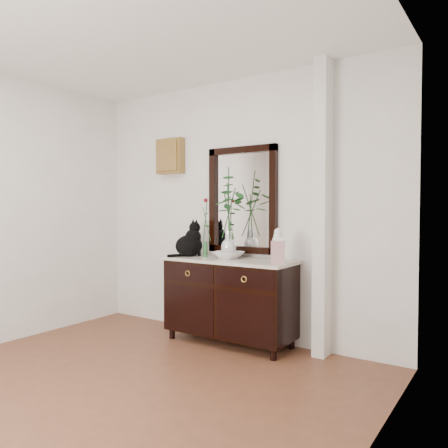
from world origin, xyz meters
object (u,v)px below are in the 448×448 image
Objects in this scene: lotus_bowl at (229,255)px; ginger_jar at (278,245)px; cat at (189,239)px; sideboard at (230,296)px.

lotus_bowl is 0.86× the size of ginger_jar.
lotus_bowl is (0.46, 0.06, -0.15)m from cat.
ginger_jar reaches higher than lotus_bowl.
lotus_bowl is at bearing 139.19° from sideboard.
ginger_jar reaches higher than sideboard.
cat is 1.11× the size of ginger_jar.
lotus_bowl is at bearing 171.63° from ginger_jar.
cat is 1.06m from ginger_jar.
ginger_jar is (0.57, -0.07, 0.54)m from sideboard.
ginger_jar is (0.60, -0.09, 0.13)m from lotus_bowl.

